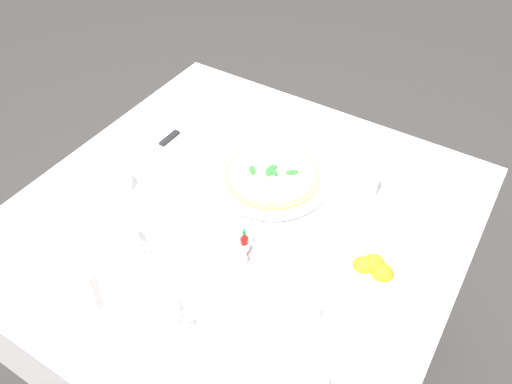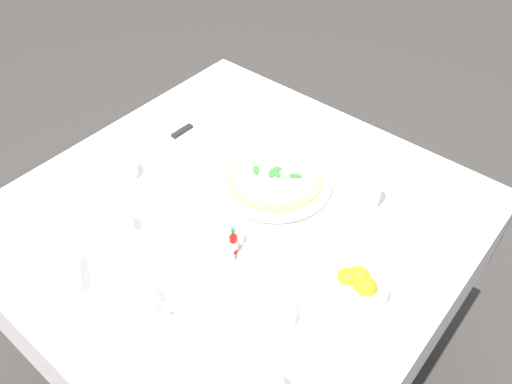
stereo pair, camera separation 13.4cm
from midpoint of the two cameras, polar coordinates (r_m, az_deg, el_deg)
The scene contains 16 objects.
ground_plane at distance 1.93m, azimuth 0.46°, elevation -17.70°, with size 8.00×8.00×0.00m, color #33302D.
dining_table at distance 1.42m, azimuth 0.59°, elevation -6.13°, with size 1.10×1.10×0.74m.
pizza_plate at distance 1.39m, azimuth 4.92°, elevation 1.21°, with size 0.31×0.31×0.02m.
pizza at distance 1.38m, azimuth 4.95°, elevation 1.64°, with size 0.26×0.26×0.02m.
coffee_cup_near_right at distance 1.13m, azimuth -9.42°, elevation -12.24°, with size 0.13×0.13×0.06m.
coffee_cup_back_corner at distance 1.43m, azimuth -12.06°, elevation 2.43°, with size 0.13×0.13×0.06m.
coffee_cup_near_left at distance 1.27m, azimuth -12.31°, elevation -3.93°, with size 0.13×0.13×0.06m.
coffee_cup_far_left at distance 1.11m, azimuth 6.11°, elevation -13.73°, with size 0.13×0.13×0.06m.
water_glass_right_edge at distance 1.35m, azimuth 15.27°, elevation 0.20°, with size 0.07×0.07×0.12m.
napkin_folded at distance 1.57m, azimuth -4.57°, elevation 7.10°, with size 0.23×0.16×0.02m.
dinner_knife at distance 1.56m, azimuth -4.52°, elevation 7.56°, with size 0.20×0.02×0.01m.
citrus_bowl at distance 1.18m, azimuth 14.45°, elevation -10.16°, with size 0.15×0.15×0.06m.
hot_sauce_bottle at distance 1.20m, azimuth 0.63°, elevation -5.84°, with size 0.02×0.02×0.08m.
salt_shaker at distance 1.23m, azimuth 1.10°, elevation -5.10°, with size 0.03×0.03×0.06m.
pepper_shaker at distance 1.19m, azimuth 0.14°, elevation -7.15°, with size 0.03×0.03×0.06m.
menu_card at distance 1.21m, azimuth -16.41°, elevation -8.44°, with size 0.05×0.08×0.06m.
Camera 2 is at (-0.66, -0.62, 1.70)m, focal length 35.61 mm.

